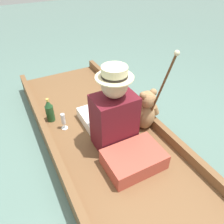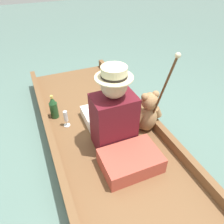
{
  "view_description": "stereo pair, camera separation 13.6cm",
  "coord_description": "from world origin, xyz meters",
  "px_view_note": "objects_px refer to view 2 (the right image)",
  "views": [
    {
      "loc": [
        -0.68,
        -1.27,
        1.64
      ],
      "look_at": [
        0.03,
        0.08,
        0.49
      ],
      "focal_mm": 35.0,
      "sensor_mm": 36.0,
      "label": 1
    },
    {
      "loc": [
        -0.56,
        -1.33,
        1.64
      ],
      "look_at": [
        0.03,
        0.08,
        0.49
      ],
      "focal_mm": 35.0,
      "sensor_mm": 36.0,
      "label": 2
    }
  ],
  "objects_px": {
    "seated_person": "(111,114)",
    "walking_cane": "(163,91)",
    "wine_glass": "(66,117)",
    "teddy_bear": "(148,113)",
    "champagne_bottle": "(54,107)"
  },
  "relations": [
    {
      "from": "seated_person",
      "to": "wine_glass",
      "type": "xyz_separation_m",
      "value": [
        -0.35,
        0.36,
        -0.19
      ]
    },
    {
      "from": "seated_person",
      "to": "champagne_bottle",
      "type": "relative_size",
      "value": 2.87
    },
    {
      "from": "wine_glass",
      "to": "walking_cane",
      "type": "relative_size",
      "value": 0.2
    },
    {
      "from": "teddy_bear",
      "to": "walking_cane",
      "type": "height_order",
      "value": "walking_cane"
    },
    {
      "from": "teddy_bear",
      "to": "champagne_bottle",
      "type": "distance_m",
      "value": 1.0
    },
    {
      "from": "teddy_bear",
      "to": "walking_cane",
      "type": "distance_m",
      "value": 0.34
    },
    {
      "from": "seated_person",
      "to": "teddy_bear",
      "type": "bearing_deg",
      "value": -11.29
    },
    {
      "from": "seated_person",
      "to": "walking_cane",
      "type": "bearing_deg",
      "value": -28.99
    },
    {
      "from": "seated_person",
      "to": "champagne_bottle",
      "type": "bearing_deg",
      "value": 119.05
    },
    {
      "from": "teddy_bear",
      "to": "wine_glass",
      "type": "xyz_separation_m",
      "value": [
        -0.74,
        0.37,
        -0.1
      ]
    },
    {
      "from": "wine_glass",
      "to": "teddy_bear",
      "type": "bearing_deg",
      "value": -26.82
    },
    {
      "from": "teddy_bear",
      "to": "walking_cane",
      "type": "relative_size",
      "value": 0.5
    },
    {
      "from": "wine_glass",
      "to": "seated_person",
      "type": "bearing_deg",
      "value": -45.56
    },
    {
      "from": "seated_person",
      "to": "walking_cane",
      "type": "xyz_separation_m",
      "value": [
        0.41,
        -0.15,
        0.23
      ]
    },
    {
      "from": "wine_glass",
      "to": "champagne_bottle",
      "type": "xyz_separation_m",
      "value": [
        -0.08,
        0.19,
        0.02
      ]
    }
  ]
}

